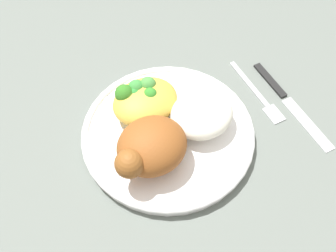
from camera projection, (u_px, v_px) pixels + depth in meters
ground_plane at (168, 137)px, 0.60m from camera, size 2.00×2.00×0.00m
plate at (168, 133)px, 0.59m from camera, size 0.26×0.26×0.02m
roasted_chicken at (150, 148)px, 0.52m from camera, size 0.11×0.09×0.06m
rice_pile at (202, 114)px, 0.57m from camera, size 0.10×0.09×0.04m
mac_cheese_with_broccoli at (143, 99)px, 0.58m from camera, size 0.10×0.09×0.05m
fork at (258, 94)px, 0.64m from camera, size 0.03×0.14×0.01m
knife at (286, 98)px, 0.64m from camera, size 0.03×0.19×0.01m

